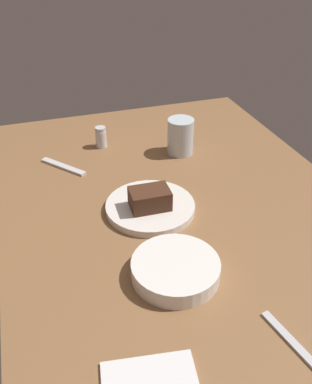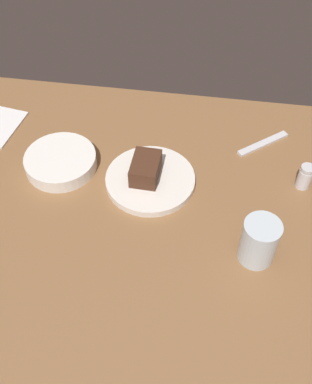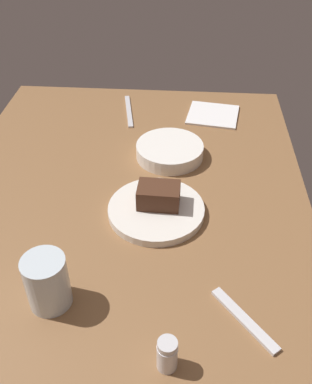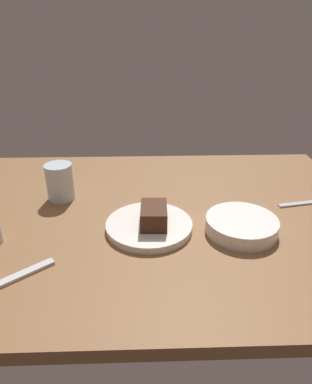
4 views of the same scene
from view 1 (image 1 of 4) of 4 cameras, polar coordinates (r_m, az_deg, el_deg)
The scene contains 8 objects.
dining_table at distance 102.75cm, azimuth 3.28°, elevation -2.34°, with size 120.00×84.00×3.00cm, color brown.
dessert_plate at distance 99.53cm, azimuth -0.84°, elevation -1.94°, with size 21.04×21.04×1.77cm, color white.
chocolate_cake_slice at distance 96.41cm, azimuth -0.85°, elevation -0.91°, with size 9.08×6.20×4.70cm, color #472819.
salt_shaker at distance 126.88cm, azimuth -7.46°, elevation 7.37°, with size 3.26×3.26×6.29cm.
water_glass at distance 121.87cm, azimuth 3.33°, elevation 7.53°, with size 7.55×7.55×10.33cm, color silver.
side_bowl at distance 82.22cm, azimuth 2.65°, elevation -10.40°, with size 17.18×17.18×3.52cm, color white.
dessert_spoon at distance 118.91cm, azimuth -12.45°, elevation 3.39°, with size 15.00×1.80×0.70cm, color silver.
butter_knife at distance 75.62cm, azimuth 19.39°, elevation -20.02°, with size 19.00×1.40×0.50cm, color silver.
Camera 1 is at (-76.90, 31.21, 62.08)cm, focal length 39.41 mm.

